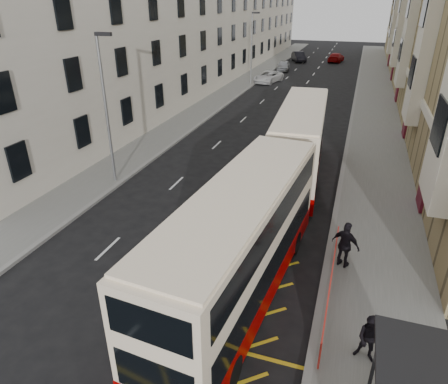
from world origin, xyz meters
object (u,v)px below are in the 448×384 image
(pedestrian_far, at_px, (345,245))
(car_red, at_px, (336,57))
(street_lamp_far, at_px, (252,45))
(double_decker_front, at_px, (241,245))
(white_van, at_px, (268,77))
(pedestrian_mid, at_px, (370,339))
(car_silver, at_px, (283,66))
(double_decker_rear, at_px, (300,142))
(car_dark, at_px, (299,57))
(street_lamp_near, at_px, (106,103))

(pedestrian_far, height_order, car_red, pedestrian_far)
(street_lamp_far, bearing_deg, pedestrian_far, -69.30)
(double_decker_front, distance_m, white_van, 40.10)
(pedestrian_mid, bearing_deg, car_silver, 114.15)
(street_lamp_far, bearing_deg, double_decker_rear, -69.20)
(pedestrian_far, xyz_separation_m, car_dark, (-10.49, 55.41, -0.34))
(pedestrian_mid, bearing_deg, white_van, 117.24)
(street_lamp_near, distance_m, car_red, 53.49)
(street_lamp_far, bearing_deg, double_decker_front, -75.55)
(street_lamp_far, bearing_deg, white_van, 52.68)
(double_decker_front, xyz_separation_m, car_dark, (-7.10, 58.27, -1.43))
(double_decker_rear, xyz_separation_m, car_silver, (-8.03, 37.26, -1.46))
(street_lamp_near, height_order, white_van, street_lamp_near)
(car_red, bearing_deg, car_silver, 66.66)
(pedestrian_far, relative_size, car_dark, 0.41)
(double_decker_front, bearing_deg, white_van, 106.22)
(street_lamp_near, height_order, double_decker_rear, street_lamp_near)
(street_lamp_near, relative_size, car_red, 1.63)
(pedestrian_far, xyz_separation_m, car_silver, (-11.18, 45.72, -0.40))
(street_lamp_near, xyz_separation_m, street_lamp_far, (0.00, 30.00, 0.00))
(white_van, relative_size, car_red, 1.00)
(pedestrian_far, relative_size, car_red, 0.39)
(street_lamp_far, distance_m, double_decker_rear, 27.70)
(double_decker_front, bearing_deg, street_lamp_near, 148.16)
(street_lamp_far, height_order, car_red, street_lamp_far)
(double_decker_front, height_order, car_dark, double_decker_front)
(pedestrian_mid, height_order, car_dark, pedestrian_mid)
(street_lamp_near, height_order, pedestrian_far, street_lamp_near)
(double_decker_rear, bearing_deg, pedestrian_mid, -76.07)
(double_decker_rear, distance_m, car_dark, 47.53)
(white_van, bearing_deg, car_silver, 102.61)
(car_silver, bearing_deg, street_lamp_near, -98.13)
(double_decker_front, height_order, pedestrian_far, double_decker_front)
(street_lamp_near, xyz_separation_m, double_decker_rear, (9.79, 4.21, -2.47))
(pedestrian_mid, distance_m, car_red, 61.65)
(double_decker_rear, distance_m, pedestrian_mid, 13.60)
(double_decker_rear, relative_size, pedestrian_far, 5.61)
(double_decker_rear, bearing_deg, car_silver, 98.49)
(street_lamp_near, relative_size, car_dark, 1.70)
(double_decker_front, relative_size, car_red, 2.24)
(double_decker_rear, height_order, pedestrian_mid, double_decker_rear)
(car_silver, bearing_deg, double_decker_front, -86.58)
(street_lamp_near, height_order, pedestrian_mid, street_lamp_near)
(car_dark, relative_size, car_red, 0.96)
(double_decker_front, bearing_deg, car_dark, 101.77)
(street_lamp_far, relative_size, pedestrian_mid, 5.12)
(double_decker_rear, distance_m, car_silver, 38.14)
(pedestrian_far, distance_m, car_dark, 56.39)
(pedestrian_far, height_order, car_dark, pedestrian_far)
(double_decker_front, xyz_separation_m, double_decker_rear, (0.23, 11.33, -0.04))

